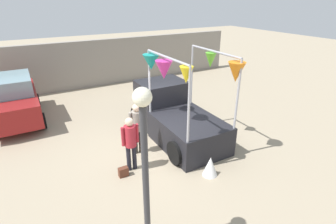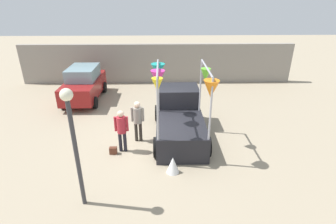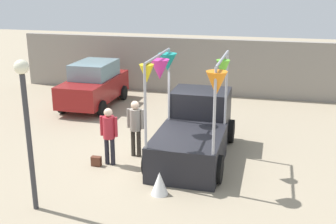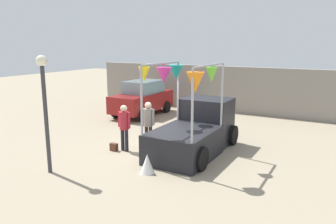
# 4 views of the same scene
# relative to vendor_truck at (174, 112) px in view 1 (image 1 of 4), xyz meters

# --- Properties ---
(ground_plane) EXTENTS (60.00, 60.00, 0.00)m
(ground_plane) POSITION_rel_vendor_truck_xyz_m (-1.00, -0.65, -0.87)
(ground_plane) COLOR gray
(vendor_truck) EXTENTS (2.49, 4.14, 3.23)m
(vendor_truck) POSITION_rel_vendor_truck_xyz_m (0.00, 0.00, 0.00)
(vendor_truck) COLOR black
(vendor_truck) RESTS_ON ground
(parked_car) EXTENTS (1.88, 4.00, 1.88)m
(parked_car) POSITION_rel_vendor_truck_xyz_m (-5.11, 4.16, 0.07)
(parked_car) COLOR maroon
(parked_car) RESTS_ON ground
(person_customer) EXTENTS (0.53, 0.34, 1.71)m
(person_customer) POSITION_rel_vendor_truck_xyz_m (-2.24, -1.34, 0.16)
(person_customer) COLOR black
(person_customer) RESTS_ON ground
(person_vendor) EXTENTS (0.53, 0.34, 1.75)m
(person_vendor) POSITION_rel_vendor_truck_xyz_m (-1.70, -0.57, 0.19)
(person_vendor) COLOR #2D2823
(person_vendor) RESTS_ON ground
(handbag) EXTENTS (0.28, 0.16, 0.28)m
(handbag) POSITION_rel_vendor_truck_xyz_m (-2.59, -1.54, -0.73)
(handbag) COLOR #592D1E
(handbag) RESTS_ON ground
(street_lamp) EXTENTS (0.32, 0.32, 3.54)m
(street_lamp) POSITION_rel_vendor_truck_xyz_m (-3.01, -4.11, 1.47)
(street_lamp) COLOR #333338
(street_lamp) RESTS_ON ground
(brick_boundary_wall) EXTENTS (18.00, 0.36, 2.60)m
(brick_boundary_wall) POSITION_rel_vendor_truck_xyz_m (-1.00, 7.28, 0.43)
(brick_boundary_wall) COLOR gray
(brick_boundary_wall) RESTS_ON ground
(folded_kite_bundle_white) EXTENTS (0.53, 0.53, 0.60)m
(folded_kite_bundle_white) POSITION_rel_vendor_truck_xyz_m (-0.37, -2.72, -0.57)
(folded_kite_bundle_white) COLOR white
(folded_kite_bundle_white) RESTS_ON ground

